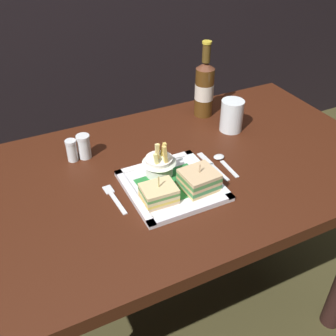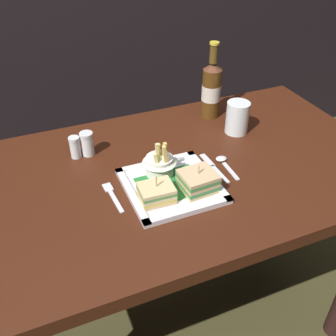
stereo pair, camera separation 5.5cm
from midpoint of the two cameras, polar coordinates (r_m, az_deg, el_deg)
ground_plane at (r=1.73m, az=-1.38°, el=-21.62°), size 6.00×6.00×0.00m
dining_table at (r=1.24m, az=-1.80°, el=-5.49°), size 1.39×0.75×0.78m
square_plate at (r=1.09m, az=-0.83°, el=-2.63°), size 0.25×0.25×0.02m
sandwich_half_left at (r=1.02m, az=-2.88°, el=-3.77°), size 0.09×0.08×0.08m
sandwich_half_right at (r=1.06m, az=3.10°, el=-1.78°), size 0.10×0.09×0.08m
fries_cup at (r=1.10m, az=-2.71°, el=0.76°), size 0.10×0.10×0.11m
beer_bottle at (r=1.41m, az=4.22°, el=11.59°), size 0.07×0.07×0.27m
water_glass at (r=1.35m, az=8.13°, el=7.34°), size 0.08×0.08×0.11m
fork at (r=1.07m, az=-9.39°, el=-4.30°), size 0.03×0.13×0.00m
knife at (r=1.19m, az=5.02°, el=0.48°), size 0.02×0.16×0.00m
spoon at (r=1.20m, az=6.54°, el=1.18°), size 0.04×0.12×0.01m
salt_shaker at (r=1.23m, az=-15.11°, el=2.31°), size 0.03×0.03×0.07m
pepper_shaker at (r=1.23m, az=-13.41°, el=2.88°), size 0.04×0.04×0.08m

